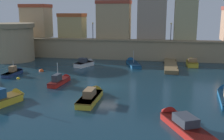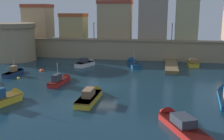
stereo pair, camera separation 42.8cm
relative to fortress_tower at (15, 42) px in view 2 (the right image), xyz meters
The scene contains 17 objects.
ground_plane 25.54m from the fortress_tower, 34.97° to the right, with size 111.52×111.52×0.00m, color #112D3D.
quay_wall 21.45m from the fortress_tower, 14.31° to the left, with size 46.98×2.70×3.79m.
old_town_backdrop 23.43m from the fortress_tower, 21.98° to the left, with size 46.17×5.73×8.78m.
fortress_tower is the anchor object (origin of this frame).
pier_dock 28.93m from the fortress_tower, ahead, with size 2.03×10.68×0.70m.
quay_lamp_0 15.02m from the fortress_tower, 20.89° to the left, with size 0.32×0.32×3.19m.
quay_lamp_1 29.26m from the fortress_tower, 10.44° to the left, with size 0.32×0.32×3.22m.
moored_boat_1 15.23m from the fortress_tower, ahead, with size 3.24×4.67×1.85m.
moored_boat_2 22.37m from the fortress_tower, ahead, with size 3.55×7.13×3.04m.
moored_boat_3 12.66m from the fortress_tower, 59.88° to the right, with size 1.24×5.04×2.34m.
moored_boat_5 20.46m from the fortress_tower, 43.74° to the right, with size 1.49×5.76×3.07m.
moored_boat_6 28.39m from the fortress_tower, 44.18° to the right, with size 1.63×6.45×1.81m.
moored_boat_7 38.36m from the fortress_tower, 41.06° to the right, with size 4.51×6.99×1.69m.
moored_boat_8 32.45m from the fortress_tower, ahead, with size 1.74×4.57×1.75m.
moored_boat_10 25.66m from the fortress_tower, 61.53° to the right, with size 3.12×4.95×3.49m.
mooring_buoy_1 15.67m from the fortress_tower, 58.49° to the right, with size 0.45×0.45×0.45m, color yellow.
mooring_buoy_2 12.52m from the fortress_tower, 41.35° to the right, with size 0.71×0.71×0.71m, color #EA4C19.
Camera 2 is at (7.00, -31.48, 8.99)m, focal length 43.47 mm.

